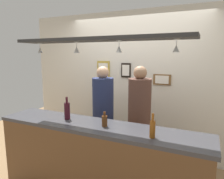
% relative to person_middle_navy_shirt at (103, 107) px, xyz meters
% --- Properties ---
extents(back_wall, '(4.40, 0.06, 2.60)m').
position_rel_person_middle_navy_shirt_xyz_m(back_wall, '(0.30, 0.69, 0.31)').
color(back_wall, silver).
rests_on(back_wall, ground_plane).
extents(bar_counter, '(2.70, 0.55, 0.98)m').
position_rel_person_middle_navy_shirt_xyz_m(bar_counter, '(0.30, -0.91, -0.33)').
color(bar_counter, '#38383D').
rests_on(bar_counter, ground_plane).
extents(overhead_glass_rack, '(2.20, 0.36, 0.04)m').
position_rel_person_middle_navy_shirt_xyz_m(overhead_glass_rack, '(0.30, -0.71, 1.01)').
color(overhead_glass_rack, black).
extents(hanging_wineglass_far_left, '(0.07, 0.07, 0.13)m').
position_rel_person_middle_navy_shirt_xyz_m(hanging_wineglass_far_left, '(-0.59, -0.70, 0.90)').
color(hanging_wineglass_far_left, silver).
rests_on(hanging_wineglass_far_left, overhead_glass_rack).
extents(hanging_wineglass_left, '(0.07, 0.07, 0.13)m').
position_rel_person_middle_navy_shirt_xyz_m(hanging_wineglass_left, '(0.02, -0.72, 0.90)').
color(hanging_wineglass_left, silver).
rests_on(hanging_wineglass_left, overhead_glass_rack).
extents(hanging_wineglass_center_left, '(0.07, 0.07, 0.13)m').
position_rel_person_middle_navy_shirt_xyz_m(hanging_wineglass_center_left, '(0.60, -0.76, 0.90)').
color(hanging_wineglass_center_left, silver).
rests_on(hanging_wineglass_center_left, overhead_glass_rack).
extents(hanging_wineglass_center, '(0.07, 0.07, 0.13)m').
position_rel_person_middle_navy_shirt_xyz_m(hanging_wineglass_center, '(1.20, -0.70, 0.90)').
color(hanging_wineglass_center, silver).
rests_on(hanging_wineglass_center, overhead_glass_rack).
extents(person_middle_navy_shirt, '(0.34, 0.34, 1.65)m').
position_rel_person_middle_navy_shirt_xyz_m(person_middle_navy_shirt, '(0.00, 0.00, 0.00)').
color(person_middle_navy_shirt, '#2D334C').
rests_on(person_middle_navy_shirt, ground_plane).
extents(person_right_brown_shirt, '(0.34, 0.34, 1.67)m').
position_rel_person_middle_navy_shirt_xyz_m(person_right_brown_shirt, '(0.61, 0.00, 0.01)').
color(person_right_brown_shirt, '#2D334C').
rests_on(person_right_brown_shirt, ground_plane).
extents(bottle_wine_dark_red, '(0.08, 0.08, 0.30)m').
position_rel_person_middle_navy_shirt_xyz_m(bottle_wine_dark_red, '(-0.16, -0.72, 0.10)').
color(bottle_wine_dark_red, '#380F19').
rests_on(bottle_wine_dark_red, bar_counter).
extents(bottle_beer_brown_stubby, '(0.07, 0.07, 0.18)m').
position_rel_person_middle_navy_shirt_xyz_m(bottle_beer_brown_stubby, '(0.42, -0.76, 0.06)').
color(bottle_beer_brown_stubby, '#512D14').
rests_on(bottle_beer_brown_stubby, bar_counter).
extents(bottle_beer_amber_tall, '(0.06, 0.06, 0.26)m').
position_rel_person_middle_navy_shirt_xyz_m(bottle_beer_amber_tall, '(1.02, -0.86, 0.08)').
color(bottle_beer_amber_tall, brown).
rests_on(bottle_beer_amber_tall, bar_counter).
extents(picture_frame_crest, '(0.18, 0.02, 0.26)m').
position_rel_person_middle_navy_shirt_xyz_m(picture_frame_crest, '(0.14, 0.65, 0.55)').
color(picture_frame_crest, black).
rests_on(picture_frame_crest, back_wall).
extents(picture_frame_caricature, '(0.26, 0.02, 0.34)m').
position_rel_person_middle_navy_shirt_xyz_m(picture_frame_caricature, '(-0.33, 0.65, 0.55)').
color(picture_frame_caricature, '#B29338').
rests_on(picture_frame_caricature, back_wall).
extents(picture_frame_lower_pair, '(0.30, 0.02, 0.18)m').
position_rel_person_middle_navy_shirt_xyz_m(picture_frame_lower_pair, '(0.80, 0.65, 0.42)').
color(picture_frame_lower_pair, brown).
rests_on(picture_frame_lower_pair, back_wall).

